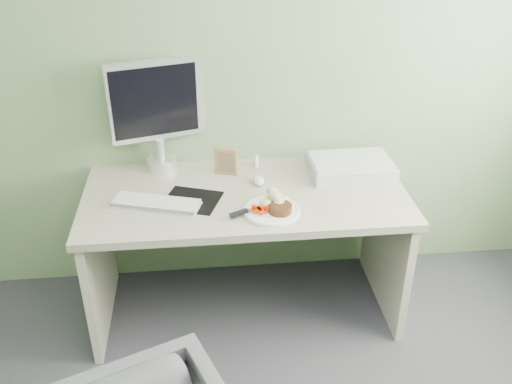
{
  "coord_description": "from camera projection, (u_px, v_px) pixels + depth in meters",
  "views": [
    {
      "loc": [
        -0.2,
        -0.81,
        2.13
      ],
      "look_at": [
        0.04,
        1.5,
        0.8
      ],
      "focal_mm": 40.0,
      "sensor_mm": 36.0,
      "label": 1
    }
  ],
  "objects": [
    {
      "name": "keyboard",
      "position": [
        156.0,
        203.0,
        2.7
      ],
      "size": [
        0.43,
        0.24,
        0.02
      ],
      "primitive_type": "cube",
      "rotation": [
        0.0,
        0.0,
        -0.3
      ],
      "color": "white",
      "rests_on": "desk"
    },
    {
      "name": "eyedrop_bottle",
      "position": [
        256.0,
        161.0,
        3.05
      ],
      "size": [
        0.03,
        0.03,
        0.08
      ],
      "color": "white",
      "rests_on": "desk"
    },
    {
      "name": "computer_mouse",
      "position": [
        259.0,
        181.0,
        2.89
      ],
      "size": [
        0.06,
        0.1,
        0.03
      ],
      "primitive_type": "ellipsoid",
      "rotation": [
        0.0,
        0.0,
        0.03
      ],
      "color": "white",
      "rests_on": "desk"
    },
    {
      "name": "mousepad",
      "position": [
        192.0,
        200.0,
        2.75
      ],
      "size": [
        0.32,
        0.3,
        0.0
      ],
      "primitive_type": "cube",
      "rotation": [
        0.0,
        0.0,
        -0.35
      ],
      "color": "black",
      "rests_on": "desk"
    },
    {
      "name": "scanner",
      "position": [
        351.0,
        167.0,
        2.99
      ],
      "size": [
        0.43,
        0.29,
        0.07
      ],
      "primitive_type": "cube",
      "rotation": [
        0.0,
        0.0,
        0.02
      ],
      "color": "silver",
      "rests_on": "desk"
    },
    {
      "name": "wall_back",
      "position": [
        238.0,
        48.0,
        2.84
      ],
      "size": [
        3.5,
        0.0,
        3.5
      ],
      "primitive_type": "plane",
      "rotation": [
        1.57,
        0.0,
        0.0
      ],
      "color": "#6D8D63",
      "rests_on": "floor"
    },
    {
      "name": "desk",
      "position": [
        246.0,
        224.0,
        2.91
      ],
      "size": [
        1.6,
        0.75,
        0.73
      ],
      "color": "#AA9F8E",
      "rests_on": "floor"
    },
    {
      "name": "steak_knife",
      "position": [
        246.0,
        211.0,
        2.62
      ],
      "size": [
        0.23,
        0.13,
        0.02
      ],
      "rotation": [
        0.0,
        0.0,
        0.46
      ],
      "color": "silver",
      "rests_on": "plate"
    },
    {
      "name": "steak",
      "position": [
        280.0,
        208.0,
        2.63
      ],
      "size": [
        0.12,
        0.12,
        0.04
      ],
      "primitive_type": "cylinder",
      "rotation": [
        0.0,
        0.0,
        -0.06
      ],
      "color": "black",
      "rests_on": "plate"
    },
    {
      "name": "monitor",
      "position": [
        157.0,
        110.0,
        2.89
      ],
      "size": [
        0.48,
        0.19,
        0.59
      ],
      "rotation": [
        0.0,
        0.0,
        0.28
      ],
      "color": "silver",
      "rests_on": "desk"
    },
    {
      "name": "carrot_heap",
      "position": [
        261.0,
        208.0,
        2.62
      ],
      "size": [
        0.08,
        0.07,
        0.04
      ],
      "primitive_type": "cube",
      "rotation": [
        0.0,
        0.0,
        -0.25
      ],
      "color": "#FF3805",
      "rests_on": "plate"
    },
    {
      "name": "photo_frame",
      "position": [
        226.0,
        162.0,
        2.95
      ],
      "size": [
        0.12,
        0.05,
        0.15
      ],
      "primitive_type": "cube",
      "rotation": [
        0.0,
        0.0,
        -0.34
      ],
      "color": "#9D7C49",
      "rests_on": "desk"
    },
    {
      "name": "potato_pile",
      "position": [
        275.0,
        198.0,
        2.68
      ],
      "size": [
        0.13,
        0.11,
        0.07
      ],
      "primitive_type": "ellipsoid",
      "rotation": [
        0.0,
        0.0,
        -0.21
      ],
      "color": "tan",
      "rests_on": "plate"
    },
    {
      "name": "plate",
      "position": [
        271.0,
        211.0,
        2.66
      ],
      "size": [
        0.27,
        0.27,
        0.01
      ],
      "primitive_type": "cylinder",
      "color": "white",
      "rests_on": "desk"
    }
  ]
}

